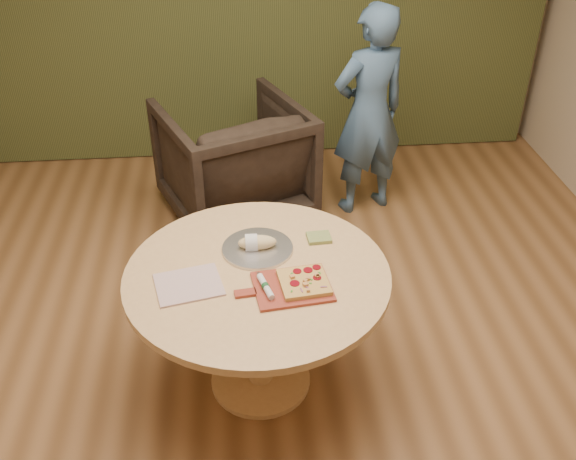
{
  "coord_description": "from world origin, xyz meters",
  "views": [
    {
      "loc": [
        -0.19,
        -2.32,
        2.63
      ],
      "look_at": [
        0.05,
        0.25,
        0.89
      ],
      "focal_mm": 40.0,
      "sensor_mm": 36.0,
      "label": 1
    }
  ],
  "objects_px": {
    "serving_tray": "(258,248)",
    "bread_roll": "(256,243)",
    "cutlery_roll": "(266,286)",
    "pizza_paddle": "(290,287)",
    "person_standing": "(369,113)",
    "flatbread_pizza": "(304,282)",
    "armchair": "(233,156)",
    "pedestal_table": "(258,294)"
  },
  "relations": [
    {
      "from": "pedestal_table",
      "to": "person_standing",
      "type": "height_order",
      "value": "person_standing"
    },
    {
      "from": "pizza_paddle",
      "to": "cutlery_roll",
      "type": "bearing_deg",
      "value": 179.16
    },
    {
      "from": "armchair",
      "to": "pedestal_table",
      "type": "bearing_deg",
      "value": 70.79
    },
    {
      "from": "bread_roll",
      "to": "cutlery_roll",
      "type": "bearing_deg",
      "value": -85.1
    },
    {
      "from": "pedestal_table",
      "to": "cutlery_roll",
      "type": "height_order",
      "value": "cutlery_roll"
    },
    {
      "from": "pizza_paddle",
      "to": "armchair",
      "type": "bearing_deg",
      "value": 90.28
    },
    {
      "from": "cutlery_roll",
      "to": "flatbread_pizza",
      "type": "bearing_deg",
      "value": -8.95
    },
    {
      "from": "pizza_paddle",
      "to": "person_standing",
      "type": "distance_m",
      "value": 2.02
    },
    {
      "from": "pedestal_table",
      "to": "bread_roll",
      "type": "height_order",
      "value": "bread_roll"
    },
    {
      "from": "armchair",
      "to": "bread_roll",
      "type": "bearing_deg",
      "value": 71.23
    },
    {
      "from": "pizza_paddle",
      "to": "cutlery_roll",
      "type": "height_order",
      "value": "cutlery_roll"
    },
    {
      "from": "cutlery_roll",
      "to": "pizza_paddle",
      "type": "bearing_deg",
      "value": -9.44
    },
    {
      "from": "pedestal_table",
      "to": "flatbread_pizza",
      "type": "xyz_separation_m",
      "value": [
        0.21,
        -0.13,
        0.17
      ]
    },
    {
      "from": "serving_tray",
      "to": "bread_roll",
      "type": "bearing_deg",
      "value": 180.0
    },
    {
      "from": "flatbread_pizza",
      "to": "person_standing",
      "type": "relative_size",
      "value": 0.16
    },
    {
      "from": "pizza_paddle",
      "to": "cutlery_roll",
      "type": "relative_size",
      "value": 2.34
    },
    {
      "from": "cutlery_roll",
      "to": "person_standing",
      "type": "xyz_separation_m",
      "value": [
        0.86,
        1.89,
        -0.01
      ]
    },
    {
      "from": "cutlery_roll",
      "to": "serving_tray",
      "type": "relative_size",
      "value": 0.55
    },
    {
      "from": "flatbread_pizza",
      "to": "person_standing",
      "type": "bearing_deg",
      "value": 70.1
    },
    {
      "from": "pedestal_table",
      "to": "cutlery_roll",
      "type": "distance_m",
      "value": 0.23
    },
    {
      "from": "pizza_paddle",
      "to": "bread_roll",
      "type": "bearing_deg",
      "value": 107.03
    },
    {
      "from": "pizza_paddle",
      "to": "armchair",
      "type": "distance_m",
      "value": 1.89
    },
    {
      "from": "armchair",
      "to": "person_standing",
      "type": "height_order",
      "value": "person_standing"
    },
    {
      "from": "cutlery_roll",
      "to": "person_standing",
      "type": "relative_size",
      "value": 0.13
    },
    {
      "from": "pedestal_table",
      "to": "serving_tray",
      "type": "xyz_separation_m",
      "value": [
        0.01,
        0.18,
        0.15
      ]
    },
    {
      "from": "pizza_paddle",
      "to": "cutlery_roll",
      "type": "xyz_separation_m",
      "value": [
        -0.11,
        -0.01,
        0.02
      ]
    },
    {
      "from": "serving_tray",
      "to": "bread_roll",
      "type": "height_order",
      "value": "bread_roll"
    },
    {
      "from": "serving_tray",
      "to": "bread_roll",
      "type": "relative_size",
      "value": 1.84
    },
    {
      "from": "cutlery_roll",
      "to": "bread_roll",
      "type": "xyz_separation_m",
      "value": [
        -0.03,
        0.33,
        0.01
      ]
    },
    {
      "from": "flatbread_pizza",
      "to": "armchair",
      "type": "height_order",
      "value": "armchair"
    },
    {
      "from": "bread_roll",
      "to": "person_standing",
      "type": "distance_m",
      "value": 1.79
    },
    {
      "from": "serving_tray",
      "to": "armchair",
      "type": "height_order",
      "value": "armchair"
    },
    {
      "from": "serving_tray",
      "to": "person_standing",
      "type": "bearing_deg",
      "value": 60.62
    },
    {
      "from": "pedestal_table",
      "to": "cutlery_roll",
      "type": "bearing_deg",
      "value": -78.3
    },
    {
      "from": "serving_tray",
      "to": "person_standing",
      "type": "height_order",
      "value": "person_standing"
    },
    {
      "from": "pizza_paddle",
      "to": "flatbread_pizza",
      "type": "distance_m",
      "value": 0.07
    },
    {
      "from": "serving_tray",
      "to": "flatbread_pizza",
      "type": "bearing_deg",
      "value": -57.42
    },
    {
      "from": "pizza_paddle",
      "to": "cutlery_roll",
      "type": "distance_m",
      "value": 0.12
    },
    {
      "from": "bread_roll",
      "to": "person_standing",
      "type": "xyz_separation_m",
      "value": [
        0.89,
        1.56,
        -0.02
      ]
    },
    {
      "from": "pedestal_table",
      "to": "pizza_paddle",
      "type": "distance_m",
      "value": 0.25
    },
    {
      "from": "cutlery_roll",
      "to": "serving_tray",
      "type": "distance_m",
      "value": 0.33
    },
    {
      "from": "cutlery_roll",
      "to": "bread_roll",
      "type": "distance_m",
      "value": 0.33
    }
  ]
}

